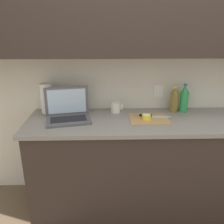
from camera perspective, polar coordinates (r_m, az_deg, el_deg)
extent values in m
plane|color=brown|center=(2.57, 8.35, -20.71)|extent=(12.00, 12.00, 0.00)
cube|color=silver|center=(2.33, 8.50, 10.67)|extent=(5.20, 0.06, 2.60)
cube|color=white|center=(2.33, -9.80, 4.91)|extent=(0.09, 0.01, 0.12)
cube|color=white|center=(2.37, 11.13, 5.03)|extent=(0.09, 0.01, 0.12)
cube|color=#332823|center=(2.12, 10.11, 22.46)|extent=(4.42, 0.32, 0.70)
cube|color=#332823|center=(2.32, 8.87, -12.55)|extent=(2.13, 0.59, 0.86)
cube|color=gray|center=(2.12, 9.49, -2.25)|extent=(2.19, 0.63, 0.03)
cube|color=#515156|center=(2.08, -10.40, -1.91)|extent=(0.42, 0.33, 0.02)
cube|color=black|center=(2.07, -10.42, -1.64)|extent=(0.33, 0.21, 0.00)
cube|color=#515156|center=(2.15, -10.81, 2.61)|extent=(0.38, 0.09, 0.26)
cube|color=silver|center=(2.15, -10.80, 2.56)|extent=(0.33, 0.07, 0.22)
cube|color=tan|center=(2.11, 8.87, -1.62)|extent=(0.34, 0.28, 0.01)
cube|color=silver|center=(2.17, 11.79, -1.10)|extent=(0.18, 0.06, 0.00)
cylinder|color=black|center=(2.15, 8.06, -0.75)|extent=(0.11, 0.03, 0.02)
cylinder|color=yellow|center=(2.09, 8.30, -1.19)|extent=(0.08, 0.08, 0.04)
cylinder|color=#F4EAA3|center=(2.08, 8.33, -0.67)|extent=(0.07, 0.07, 0.00)
cylinder|color=#2D934C|center=(2.36, 16.90, 2.39)|extent=(0.08, 0.08, 0.19)
cone|color=#2D934C|center=(2.33, 17.20, 5.34)|extent=(0.07, 0.07, 0.06)
cylinder|color=#3366B2|center=(2.32, 17.29, 6.24)|extent=(0.04, 0.04, 0.02)
cylinder|color=olive|center=(2.33, 14.70, 2.28)|extent=(0.08, 0.08, 0.18)
cone|color=olive|center=(2.30, 14.96, 5.11)|extent=(0.07, 0.07, 0.05)
cylinder|color=gold|center=(2.29, 15.04, 5.97)|extent=(0.03, 0.03, 0.02)
cylinder|color=silver|center=(2.25, 0.86, 1.18)|extent=(0.09, 0.09, 0.10)
cube|color=silver|center=(2.25, 2.32, 1.32)|extent=(0.02, 0.01, 0.06)
cylinder|color=white|center=(2.31, -15.42, 3.26)|extent=(0.12, 0.12, 0.28)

